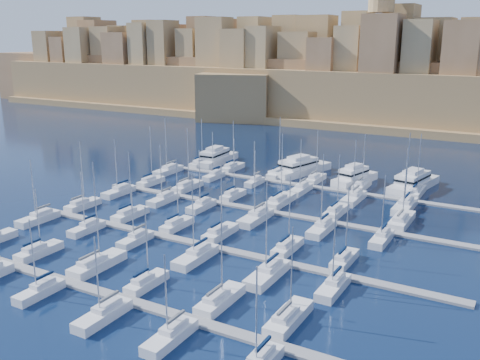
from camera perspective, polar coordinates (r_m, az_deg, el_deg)
The scene contains 54 objects.
ground at distance 102.39m, azimuth 0.59°, elevation -5.03°, with size 600.00×600.00×0.00m, color black.
pontoon_near at distance 76.82m, azimuth -12.07°, elevation -12.41°, with size 84.00×2.00×0.40m, color slate.
pontoon_mid_near at distance 92.70m, azimuth -3.03°, elevation -7.13°, with size 84.00×2.00×0.40m, color slate.
pontoon_mid_far at distance 110.70m, azimuth 3.10°, elevation -3.38°, with size 84.00×2.00×0.40m, color slate.
pontoon_far at distance 129.93m, azimuth 7.43°, elevation -0.67°, with size 84.00×2.00×0.40m, color slate.
sailboat_1 at distance 95.42m, azimuth -20.68°, elevation -7.14°, with size 2.53×8.42×11.67m.
sailboat_2 at distance 87.51m, azimuth -15.01°, elevation -8.64°, with size 3.09×10.31×17.34m.
sailboat_3 at distance 79.97m, azimuth -9.96°, elevation -10.72°, with size 2.33×7.78×12.44m.
sailboat_4 at distance 74.14m, azimuth -2.16°, elevation -12.65°, with size 2.79×9.29×13.28m.
sailboat_5 at distance 70.10m, azimuth 5.20°, elevation -14.46°, with size 2.87×9.58×13.10m.
sailboat_8 at distance 81.40m, azimuth -20.57°, elevation -11.04°, with size 2.27×7.58×11.80m.
sailboat_9 at distance 72.73m, azimuth -14.37°, elevation -13.76°, with size 2.61×8.70×11.90m.
sailboat_10 at distance 66.72m, azimuth -7.43°, elevation -16.21°, with size 2.53×8.44×11.65m.
sailboat_12 at distance 117.89m, azimuth -16.44°, elevation -2.55°, with size 2.55×8.49×14.65m.
sailboat_13 at distance 109.44m, azimuth -11.66°, elevation -3.60°, with size 2.64×8.79×13.76m.
sailboat_14 at distance 102.15m, azimuth -6.77°, elevation -4.75°, with size 2.42×8.07×13.51m.
sailboat_15 at distance 97.51m, azimuth -2.13°, elevation -5.63°, with size 2.68×8.93×13.53m.
sailboat_16 at distance 91.40m, azimuth 5.07°, elevation -7.15°, with size 2.52×8.39×13.29m.
sailboat_17 at distance 87.93m, azimuth 11.05°, elevation -8.31°, with size 2.40×7.99×12.90m.
sailboat_18 at distance 112.10m, azimuth -20.69°, elevation -3.84°, with size 2.71×9.05×12.91m.
sailboat_19 at distance 103.66m, azimuth -16.00°, elevation -4.97°, with size 2.35×7.84×11.99m.
sailboat_20 at distance 96.17m, azimuth -11.06°, elevation -6.24°, with size 2.30×7.68×11.06m.
sailboat_21 at distance 87.71m, azimuth -4.71°, elevation -8.11°, with size 2.94×9.80×14.98m.
sailboat_22 at distance 81.48m, azimuth 2.97°, elevation -9.95°, with size 3.06×10.21×15.87m.
sailboat_23 at distance 78.71m, azimuth 9.93°, elevation -11.15°, with size 2.57×8.56×12.85m.
sailboat_24 at distance 132.77m, azimuth -9.49°, elevation -0.17°, with size 2.46×8.21×14.60m.
sailboat_25 at distance 127.21m, azimuth -5.65°, elevation -0.70°, with size 2.88×9.59×14.87m.
sailboat_26 at distance 119.83m, azimuth -0.75°, elevation -1.63°, with size 2.41×8.04×13.76m.
sailboat_27 at distance 115.92m, azimuth 4.28°, elevation -2.24°, with size 3.14×10.47×15.68m.
sailboat_28 at distance 110.65m, azimuth 10.21°, elevation -3.32°, with size 2.68×8.94×12.83m.
sailboat_29 at distance 108.12m, azimuth 16.84°, elevation -4.17°, with size 3.15×10.51×15.31m.
sailboat_30 at distance 125.75m, azimuth -12.76°, elevation -1.21°, with size 2.72×9.06×13.30m.
sailboat_31 at distance 118.06m, azimuth -8.16°, elevation -2.05°, with size 2.61×8.69×13.28m.
sailboat_32 at distance 112.74m, azimuth -4.13°, elevation -2.76°, with size 2.48×8.25×13.11m.
sailboat_33 at distance 105.34m, azimuth 1.72°, elevation -4.01°, with size 3.10×10.32×14.60m.
sailboat_34 at distance 100.62m, azimuth 8.71°, elevation -5.13°, with size 2.78×9.26×15.32m.
sailboat_35 at distance 98.01m, azimuth 14.88°, elevation -6.05°, with size 2.50×8.35×12.70m.
sailboat_36 at distance 150.23m, azimuth -4.17°, elevation 1.79°, with size 2.68×8.93×13.48m.
sailboat_37 at distance 145.02m, azimuth -0.82°, elevation 1.34°, with size 2.70×9.01×13.80m.
sailboat_38 at distance 138.88m, azimuth 4.10°, elevation 0.69°, with size 2.76×9.19×15.75m.
sailboat_39 at distance 134.68m, azimuth 8.04°, elevation 0.11°, with size 2.59×8.64×13.24m.
sailboat_40 at distance 130.92m, azimuth 12.84°, elevation -0.57°, with size 2.53×8.42×13.29m.
sailboat_41 at distance 128.69m, azimuth 18.24°, elevation -1.22°, with size 2.89×9.64×14.50m.
sailboat_42 at distance 143.01m, azimuth -7.66°, elevation 1.01°, with size 3.01×10.05×15.05m.
sailboat_43 at distance 136.40m, azimuth -2.79°, elevation 0.43°, with size 2.30×7.68×12.51m.
sailboat_44 at distance 130.93m, azimuth 1.60°, elevation -0.20°, with size 2.16×7.20×11.22m.
sailboat_45 at distance 125.08m, azimuth 6.49°, elevation -1.01°, with size 2.65×8.84×13.00m.
sailboat_46 at distance 120.36m, azimuth 12.03°, elevation -1.89°, with size 3.00×10.00×14.19m.
sailboat_47 at distance 117.31m, azimuth 17.17°, elevation -2.68°, with size 3.27×10.89×16.77m.
motor_yacht_a at distance 152.63m, azimuth -2.61°, elevation 2.40°, with size 6.01×17.65×5.25m.
motor_yacht_b at distance 141.94m, azimuth 6.39°, elevation 1.35°, with size 10.90×20.28×5.25m.
motor_yacht_c at distance 134.68m, azimuth 12.10°, elevation 0.35°, with size 7.85×15.29×5.25m.
motor_yacht_d at distance 133.19m, azimuth 17.99°, elevation -0.23°, with size 8.86×19.20×5.25m.
fortified_city at distance 244.81m, azimuth 18.67°, elevation 9.53°, with size 460.00×108.95×59.52m.
Camera 1 is at (46.39, -84.20, 35.26)m, focal length 40.00 mm.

